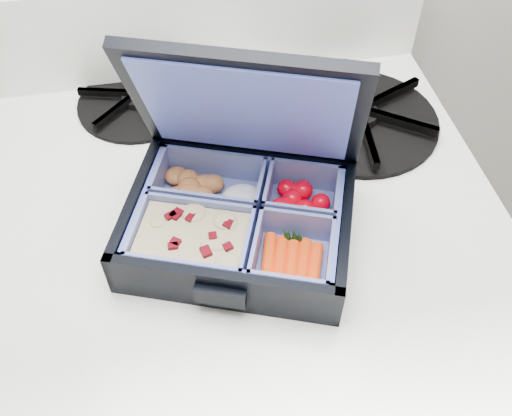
{
  "coord_description": "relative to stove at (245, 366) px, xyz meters",
  "views": [
    {
      "loc": [
        -0.46,
        1.28,
        1.31
      ],
      "look_at": [
        -0.4,
        1.65,
        0.88
      ],
      "focal_mm": 40.0,
      "sensor_mm": 36.0,
      "label": 1
    }
  ],
  "objects": [
    {
      "name": "burner_grate",
      "position": [
        0.16,
        0.1,
        0.44
      ],
      "size": [
        0.27,
        0.27,
        0.03
      ],
      "primitive_type": "cylinder",
      "rotation": [
        0.0,
        0.0,
        0.43
      ],
      "color": "black",
      "rests_on": "stove"
    },
    {
      "name": "bento_box",
      "position": [
        -0.01,
        -0.06,
        0.45
      ],
      "size": [
        0.26,
        0.24,
        0.05
      ],
      "primitive_type": null,
      "rotation": [
        0.0,
        0.0,
        -0.35
      ],
      "color": "black",
      "rests_on": "stove"
    },
    {
      "name": "burner_grate_rear",
      "position": [
        -0.1,
        0.18,
        0.43
      ],
      "size": [
        0.19,
        0.19,
        0.02
      ],
      "primitive_type": "cylinder",
      "rotation": [
        0.0,
        0.0,
        -0.25
      ],
      "color": "black",
      "rests_on": "stove"
    },
    {
      "name": "stove",
      "position": [
        0.0,
        0.0,
        0.0
      ],
      "size": [
        0.56,
        0.56,
        0.84
      ],
      "primitive_type": null,
      "color": "white",
      "rests_on": "floor"
    },
    {
      "name": "fork",
      "position": [
        0.08,
        0.07,
        0.43
      ],
      "size": [
        0.15,
        0.17,
        0.01
      ],
      "primitive_type": null,
      "rotation": [
        0.0,
        0.0,
        -0.71
      ],
      "color": "silver",
      "rests_on": "stove"
    }
  ]
}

